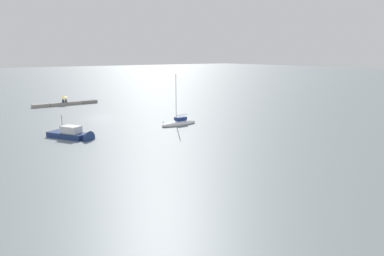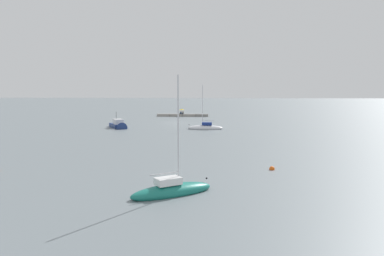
# 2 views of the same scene
# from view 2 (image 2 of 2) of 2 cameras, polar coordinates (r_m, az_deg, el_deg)

# --- Properties ---
(ground_plane) EXTENTS (500.00, 500.00, 0.00)m
(ground_plane) POSITION_cam_2_polar(r_m,az_deg,el_deg) (75.41, -2.91, 0.85)
(ground_plane) COLOR slate
(seawall_pier) EXTENTS (12.80, 1.61, 0.64)m
(seawall_pier) POSITION_cam_2_polar(r_m,az_deg,el_deg) (92.85, -1.45, 1.98)
(seawall_pier) COLOR gray
(seawall_pier) RESTS_ON ground_plane
(person_seated_grey_left) EXTENTS (0.49, 0.66, 0.73)m
(person_seated_grey_left) POSITION_cam_2_polar(r_m,az_deg,el_deg) (92.72, -1.42, 2.33)
(person_seated_grey_left) COLOR #1E2333
(person_seated_grey_left) RESTS_ON seawall_pier
(person_seated_blue_right) EXTENTS (0.49, 0.66, 0.73)m
(person_seated_blue_right) POSITION_cam_2_polar(r_m,az_deg,el_deg) (92.78, -1.76, 2.33)
(person_seated_blue_right) COLOR #1E2333
(person_seated_blue_right) RESTS_ON seawall_pier
(umbrella_open_yellow) EXTENTS (1.44, 1.44, 1.31)m
(umbrella_open_yellow) POSITION_cam_2_polar(r_m,az_deg,el_deg) (92.82, -1.57, 2.87)
(umbrella_open_yellow) COLOR black
(umbrella_open_yellow) RESTS_ON seawall_pier
(sailboat_teal_near) EXTENTS (5.44, 4.54, 7.70)m
(sailboat_teal_near) POSITION_cam_2_polar(r_m,az_deg,el_deg) (23.41, -3.11, -9.53)
(sailboat_teal_near) COLOR #197266
(sailboat_teal_near) RESTS_ON ground_plane
(sailboat_white_far) EXTENTS (5.91, 1.81, 7.71)m
(sailboat_white_far) POSITION_cam_2_polar(r_m,az_deg,el_deg) (62.06, 2.05, 0.07)
(sailboat_white_far) COLOR silver
(sailboat_white_far) RESTS_ON ground_plane
(motorboat_navy_mid) EXTENTS (4.60, 6.30, 3.45)m
(motorboat_navy_mid) POSITION_cam_2_polar(r_m,az_deg,el_deg) (65.32, -11.21, 0.31)
(motorboat_navy_mid) COLOR navy
(motorboat_navy_mid) RESTS_ON ground_plane
(mooring_buoy_far) EXTENTS (0.44, 0.44, 0.44)m
(mooring_buoy_far) POSITION_cam_2_polar(r_m,az_deg,el_deg) (31.16, 12.20, -6.16)
(mooring_buoy_far) COLOR #EA5914
(mooring_buoy_far) RESTS_ON ground_plane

